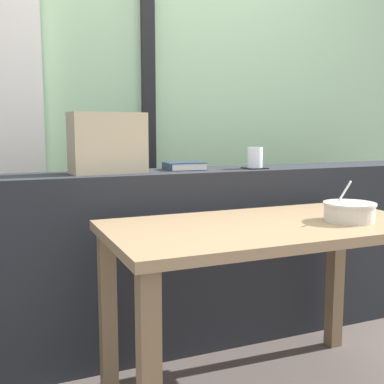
{
  "coord_description": "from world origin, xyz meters",
  "views": [
    {
      "loc": [
        -0.9,
        -1.48,
        1.03
      ],
      "look_at": [
        -0.07,
        0.49,
        0.74
      ],
      "focal_mm": 44.37,
      "sensor_mm": 36.0,
      "label": 1
    }
  ],
  "objects": [
    {
      "name": "throw_pillow",
      "position": [
        -0.44,
        0.55,
        0.97
      ],
      "size": [
        0.33,
        0.17,
        0.26
      ],
      "primitive_type": "cube",
      "rotation": [
        0.0,
        0.0,
        0.1
      ],
      "color": "tan",
      "rests_on": "dark_console_ledge"
    },
    {
      "name": "soup_bowl",
      "position": [
        0.32,
        -0.1,
        0.72
      ],
      "size": [
        0.19,
        0.19,
        0.16
      ],
      "color": "beige",
      "rests_on": "breakfast_table"
    },
    {
      "name": "window_divider_post",
      "position": [
        -0.06,
        1.15,
        1.3
      ],
      "size": [
        0.07,
        0.05,
        2.6
      ],
      "primitive_type": "cube",
      "color": "black",
      "rests_on": "ground"
    },
    {
      "name": "breakfast_table",
      "position": [
        0.02,
        -0.02,
        0.57
      ],
      "size": [
        1.18,
        0.61,
        0.68
      ],
      "color": "#826849",
      "rests_on": "ground"
    },
    {
      "name": "coaster_square",
      "position": [
        0.26,
        0.5,
        0.84
      ],
      "size": [
        0.1,
        0.1,
        0.0
      ],
      "primitive_type": "cube",
      "color": "black",
      "rests_on": "dark_console_ledge"
    },
    {
      "name": "juice_glass",
      "position": [
        0.26,
        0.5,
        0.89
      ],
      "size": [
        0.07,
        0.07,
        0.1
      ],
      "color": "white",
      "rests_on": "coaster_square"
    },
    {
      "name": "dark_console_ledge",
      "position": [
        0.0,
        0.55,
        0.42
      ],
      "size": [
        2.8,
        0.32,
        0.84
      ],
      "primitive_type": "cube",
      "color": "#23262B",
      "rests_on": "ground"
    },
    {
      "name": "closed_book",
      "position": [
        -0.08,
        0.58,
        0.85
      ],
      "size": [
        0.18,
        0.14,
        0.04
      ],
      "color": "#1E2D47",
      "rests_on": "dark_console_ledge"
    },
    {
      "name": "outdoor_backdrop",
      "position": [
        0.0,
        1.22,
        1.4
      ],
      "size": [
        4.8,
        0.08,
        2.8
      ],
      "primitive_type": "cube",
      "color": "#9EC699",
      "rests_on": "ground"
    }
  ]
}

